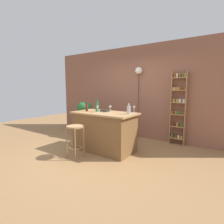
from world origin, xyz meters
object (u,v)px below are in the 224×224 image
at_px(plant_stool, 85,130).
at_px(pendant_globe_light, 139,72).
at_px(wine_glass_right, 110,108).
at_px(bar_stool, 75,134).
at_px(potted_plant, 85,110).
at_px(bottle_vinegar, 129,110).
at_px(bottle_sauce_amber, 97,107).
at_px(cookbook, 105,111).
at_px(spice_shelf, 178,107).
at_px(bottle_wine_red, 87,106).
at_px(wine_glass_center, 97,108).
at_px(wine_glass_left, 134,108).

distance_m(plant_stool, pendant_globe_light, 2.50).
bearing_deg(wine_glass_right, bar_stool, -113.74).
bearing_deg(pendant_globe_light, potted_plant, -151.45).
xyz_separation_m(bar_stool, wine_glass_right, (0.36, 0.82, 0.52)).
bearing_deg(bottle_vinegar, bottle_sauce_amber, -178.26).
bearing_deg(cookbook, spice_shelf, 42.67).
bearing_deg(potted_plant, bottle_vinegar, -18.48).
bearing_deg(bottle_vinegar, bottle_wine_red, -172.68).
bearing_deg(potted_plant, plant_stool, 0.00).
bearing_deg(bottle_vinegar, bar_stool, -136.64).
height_order(bar_stool, potted_plant, potted_plant).
height_order(wine_glass_right, cookbook, wine_glass_right).
bearing_deg(spice_shelf, wine_glass_center, -132.30).
bearing_deg(bottle_wine_red, wine_glass_left, 19.42).
bearing_deg(bottle_vinegar, pendant_globe_light, 108.53).
bearing_deg(wine_glass_center, wine_glass_left, 29.75).
relative_size(bottle_sauce_amber, wine_glass_center, 1.96).
xyz_separation_m(bottle_vinegar, wine_glass_right, (-0.51, -0.00, 0.02)).
bearing_deg(cookbook, wine_glass_left, 13.13).
xyz_separation_m(spice_shelf, bottle_sauce_amber, (-1.60, -1.46, 0.04)).
distance_m(wine_glass_center, cookbook, 0.27).
distance_m(spice_shelf, wine_glass_right, 1.89).
bearing_deg(bottle_vinegar, wine_glass_left, 89.37).
bearing_deg(potted_plant, bar_stool, -53.22).
bearing_deg(bar_stool, wine_glass_center, 80.09).
height_order(wine_glass_left, wine_glass_center, same).
bearing_deg(wine_glass_center, bottle_vinegar, 13.30).
bearing_deg(wine_glass_right, wine_glass_center, -144.43).
bearing_deg(bar_stool, bottle_vinegar, 43.36).
height_order(spice_shelf, bottle_sauce_amber, spice_shelf).
relative_size(plant_stool, bottle_vinegar, 1.35).
bearing_deg(bottle_wine_red, bottle_sauce_amber, 26.10).
relative_size(bottle_sauce_amber, wine_glass_right, 1.96).
distance_m(bottle_vinegar, wine_glass_center, 0.78).
bearing_deg(plant_stool, wine_glass_right, -24.28).
bearing_deg(spice_shelf, wine_glass_left, -121.02).
bearing_deg(pendant_globe_light, wine_glass_center, -99.14).
distance_m(bar_stool, wine_glass_right, 1.04).
distance_m(bar_stool, cookbook, 1.00).
distance_m(bar_stool, pendant_globe_light, 2.75).
bearing_deg(wine_glass_center, cookbook, 83.64).
bearing_deg(pendant_globe_light, bottle_sauce_amber, -105.01).
xyz_separation_m(spice_shelf, bottle_vinegar, (-0.71, -1.44, 0.02)).
relative_size(bar_stool, wine_glass_center, 4.37).
height_order(wine_glass_left, cookbook, wine_glass_left).
xyz_separation_m(wine_glass_center, cookbook, (0.03, 0.25, -0.10)).
relative_size(bottle_vinegar, wine_glass_center, 1.64).
height_order(bottle_wine_red, bottle_vinegar, bottle_wine_red).
relative_size(spice_shelf, bottle_vinegar, 7.29).
bearing_deg(bar_stool, wine_glass_left, 50.98).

